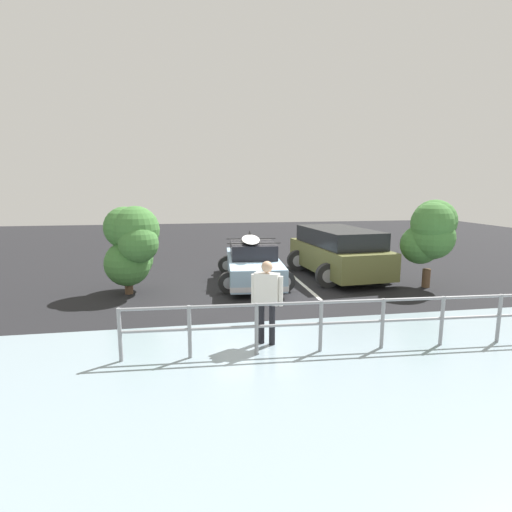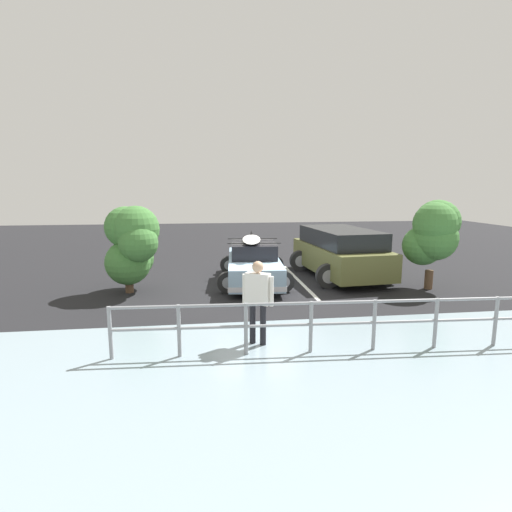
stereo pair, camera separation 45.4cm
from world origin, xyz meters
name	(u,v)px [view 2 (the right image)]	position (x,y,z in m)	size (l,w,h in m)	color
ground_plane	(255,286)	(0.00, 0.00, -0.01)	(44.00, 44.00, 0.02)	black
parking_stripe	(299,280)	(-1.53, -0.54, 0.00)	(4.74, 0.12, 0.00)	silver
sedan_car	(253,263)	(-0.04, -0.58, 0.61)	(2.42, 4.36, 1.56)	#8CADC6
suv_car	(340,252)	(-3.01, -0.86, 0.86)	(2.91, 4.59, 1.64)	brown
person_bystander	(258,295)	(0.51, 4.57, 0.98)	(0.56, 0.40, 1.64)	black
railing_fence	(343,318)	(-1.00, 5.11, 0.63)	(8.43, 0.43, 0.97)	gray
bush_near_left	(132,244)	(3.55, 0.27, 1.41)	(1.58, 1.83, 2.50)	brown
bush_near_right	(433,232)	(-5.13, 1.05, 1.72)	(1.59, 1.52, 2.65)	brown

